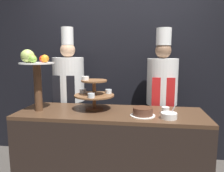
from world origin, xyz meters
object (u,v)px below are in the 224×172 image
at_px(tiered_stand, 94,93).
at_px(fruit_pedestal, 35,69).
at_px(chef_center_left, 162,94).
at_px(cup_white, 165,110).
at_px(chef_left, 69,92).
at_px(cake_round, 143,112).
at_px(serving_bowl_near, 169,116).

distance_m(tiered_stand, fruit_pedestal, 0.64).
bearing_deg(chef_center_left, cup_white, -90.82).
bearing_deg(chef_center_left, chef_left, -180.00).
xyz_separation_m(cake_round, chef_center_left, (0.23, 0.67, 0.05)).
xyz_separation_m(fruit_pedestal, chef_left, (0.12, 0.64, -0.36)).
bearing_deg(chef_left, chef_center_left, 0.00).
relative_size(cake_round, chef_center_left, 0.13).
height_order(tiered_stand, cup_white, tiered_stand).
xyz_separation_m(fruit_pedestal, serving_bowl_near, (1.32, -0.08, -0.41)).
xyz_separation_m(fruit_pedestal, chef_center_left, (1.31, 0.64, -0.35)).
height_order(cup_white, chef_left, chef_left).
bearing_deg(cake_round, cup_white, 27.32).
distance_m(cake_round, cup_white, 0.25).
height_order(cup_white, serving_bowl_near, serving_bowl_near).
bearing_deg(cake_round, tiered_stand, 161.62).
bearing_deg(tiered_stand, cup_white, -4.29).
distance_m(cake_round, serving_bowl_near, 0.24).
bearing_deg(chef_left, cup_white, -25.05).
relative_size(tiered_stand, cup_white, 5.52).
relative_size(tiered_stand, chef_left, 0.23).
distance_m(serving_bowl_near, chef_center_left, 0.72).
relative_size(fruit_pedestal, serving_bowl_near, 4.00).
relative_size(tiered_stand, chef_center_left, 0.24).
xyz_separation_m(cake_round, serving_bowl_near, (0.24, -0.05, -0.01)).
distance_m(fruit_pedestal, cake_round, 1.15).
height_order(tiered_stand, cake_round, tiered_stand).
bearing_deg(fruit_pedestal, chef_left, 79.11).
distance_m(cake_round, chef_center_left, 0.71).
xyz_separation_m(serving_bowl_near, chef_left, (-1.19, 0.72, 0.05)).
bearing_deg(cup_white, chef_left, 154.95).
bearing_deg(serving_bowl_near, chef_left, 148.89).
height_order(tiered_stand, serving_bowl_near, tiered_stand).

